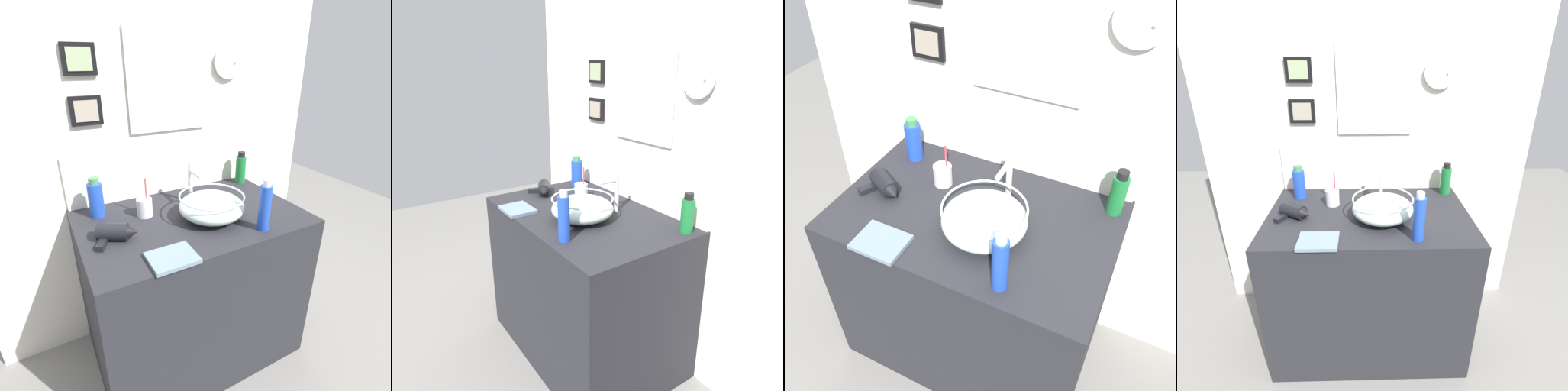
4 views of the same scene
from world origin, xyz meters
The scene contains 11 objects.
ground_plane centered at (0.00, 0.00, 0.00)m, with size 6.00×6.00×0.00m, color gray.
vanity_counter centered at (0.00, 0.00, 0.42)m, with size 1.04×0.67×0.84m, color #232328.
back_panel centered at (0.00, 0.37, 1.30)m, with size 1.93×0.09×2.60m.
glass_bowl_sink centered at (0.07, -0.07, 0.90)m, with size 0.30×0.30×0.12m.
faucet centered at (0.07, 0.13, 0.96)m, with size 0.02×0.12×0.21m.
hair_drier centered at (-0.37, -0.04, 0.87)m, with size 0.19×0.14×0.07m.
toothbrush_cup centered at (-0.20, 0.10, 0.88)m, with size 0.07×0.07×0.20m.
lotion_bottle centered at (0.22, -0.26, 0.94)m, with size 0.05×0.05×0.23m.
spray_bottle centered at (0.46, 0.24, 0.92)m, with size 0.06×0.06×0.19m.
shampoo_bottle centered at (-0.39, 0.20, 0.93)m, with size 0.07×0.07×0.19m.
hand_towel centered at (-0.22, -0.28, 0.84)m, with size 0.18×0.14×0.02m, color slate.
Camera 3 is at (0.54, -1.04, 1.96)m, focal length 40.00 mm.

